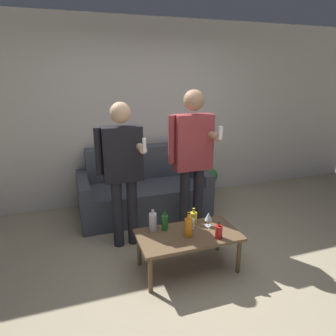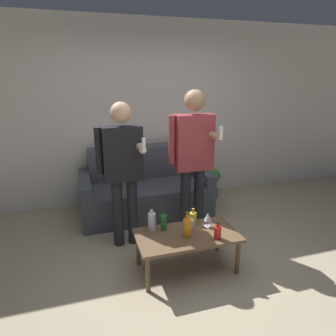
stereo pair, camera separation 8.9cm
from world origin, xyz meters
name	(u,v)px [view 2 (the right image)]	position (x,y,z in m)	size (l,w,h in m)	color
ground_plane	(197,277)	(0.00, 0.00, 0.00)	(16.00, 16.00, 0.00)	tan
wall_back	(146,114)	(0.00, 2.15, 1.35)	(8.00, 0.06, 2.70)	silver
couch	(144,190)	(-0.15, 1.66, 0.32)	(1.79, 0.93, 0.91)	#474C56
coffee_table	(187,238)	(-0.05, 0.16, 0.36)	(1.02, 0.54, 0.40)	brown
bottle_orange	(164,222)	(-0.25, 0.31, 0.49)	(0.06, 0.06, 0.22)	#23752D
bottle_green	(193,218)	(0.08, 0.34, 0.47)	(0.07, 0.07, 0.18)	yellow
bottle_dark	(217,232)	(0.20, -0.01, 0.47)	(0.07, 0.07, 0.17)	#B21E1E
bottle_yellow	(152,221)	(-0.37, 0.35, 0.50)	(0.08, 0.08, 0.25)	silver
bottle_red	(187,227)	(-0.07, 0.11, 0.50)	(0.08, 0.08, 0.26)	orange
wine_glass_near	(208,217)	(0.20, 0.24, 0.51)	(0.08, 0.08, 0.16)	silver
cup_on_table	(190,224)	(0.01, 0.26, 0.45)	(0.08, 0.08, 0.10)	white
person_standing_left	(123,165)	(-0.57, 0.83, 0.97)	(0.50, 0.43, 1.65)	#232328
person_standing_right	(193,154)	(0.25, 0.81, 1.04)	(0.52, 0.45, 1.77)	#232328
potted_plant	(213,180)	(1.01, 1.81, 0.29)	(0.24, 0.24, 0.48)	#4C4C51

